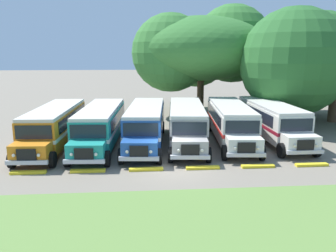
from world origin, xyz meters
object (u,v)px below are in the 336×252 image
(parked_bus_slot_4, at_px, (231,121))
(secondary_tree, at_px, (328,59))
(parked_bus_slot_0, at_px, (54,125))
(parked_bus_slot_2, at_px, (146,123))
(parked_bus_slot_3, at_px, (187,122))
(broad_shade_tree, at_px, (202,49))
(parked_bus_slot_1, at_px, (100,124))
(parked_bus_slot_5, at_px, (272,119))

(parked_bus_slot_4, bearing_deg, secondary_tree, 127.98)
(parked_bus_slot_0, xyz_separation_m, parked_bus_slot_2, (6.64, 0.17, 0.00))
(parked_bus_slot_3, distance_m, broad_shade_tree, 14.20)
(parked_bus_slot_1, height_order, parked_bus_slot_4, same)
(parked_bus_slot_3, distance_m, secondary_tree, 17.43)
(parked_bus_slot_3, xyz_separation_m, parked_bus_slot_4, (3.44, 0.18, 0.00))
(parked_bus_slot_0, xyz_separation_m, broad_shade_tree, (13.10, 12.88, 5.47))
(parked_bus_slot_2, xyz_separation_m, parked_bus_slot_4, (6.56, 0.22, 0.00))
(parked_bus_slot_0, relative_size, parked_bus_slot_5, 1.00)
(secondary_tree, bearing_deg, parked_bus_slot_2, -156.93)
(parked_bus_slot_1, distance_m, broad_shade_tree, 17.14)
(parked_bus_slot_4, bearing_deg, parked_bus_slot_1, -82.18)
(parked_bus_slot_2, relative_size, parked_bus_slot_4, 1.00)
(parked_bus_slot_0, height_order, parked_bus_slot_4, same)
(secondary_tree, bearing_deg, parked_bus_slot_3, -152.90)
(secondary_tree, bearing_deg, parked_bus_slot_1, -159.59)
(parked_bus_slot_2, xyz_separation_m, secondary_tree, (18.11, 7.71, 4.50))
(parked_bus_slot_2, relative_size, parked_bus_slot_3, 1.00)
(parked_bus_slot_0, relative_size, parked_bus_slot_1, 1.00)
(parked_bus_slot_3, relative_size, secondary_tree, 0.58)
(parked_bus_slot_4, height_order, broad_shade_tree, broad_shade_tree)
(broad_shade_tree, bearing_deg, parked_bus_slot_1, -127.01)
(parked_bus_slot_3, distance_m, parked_bus_slot_5, 6.82)
(parked_bus_slot_4, bearing_deg, parked_bus_slot_3, -81.97)
(parked_bus_slot_0, xyz_separation_m, parked_bus_slot_3, (9.76, 0.21, 0.00))
(parked_bus_slot_0, bearing_deg, broad_shade_tree, 137.19)
(parked_bus_slot_5, bearing_deg, parked_bus_slot_3, -86.12)
(parked_bus_slot_0, relative_size, parked_bus_slot_3, 0.99)
(parked_bus_slot_3, bearing_deg, parked_bus_slot_4, 98.54)
(parked_bus_slot_4, distance_m, secondary_tree, 14.48)
(parked_bus_slot_5, bearing_deg, parked_bus_slot_1, -86.91)
(parked_bus_slot_0, bearing_deg, parked_bus_slot_2, 94.16)
(parked_bus_slot_3, height_order, parked_bus_slot_5, same)
(parked_bus_slot_1, distance_m, parked_bus_slot_5, 13.26)
(parked_bus_slot_1, relative_size, secondary_tree, 0.58)
(parked_bus_slot_3, distance_m, parked_bus_slot_4, 3.45)
(parked_bus_slot_0, height_order, parked_bus_slot_2, same)
(parked_bus_slot_2, bearing_deg, parked_bus_slot_0, -83.45)
(broad_shade_tree, bearing_deg, parked_bus_slot_3, -104.78)
(parked_bus_slot_1, xyz_separation_m, parked_bus_slot_4, (9.88, 0.48, 0.00))
(parked_bus_slot_2, height_order, broad_shade_tree, broad_shade_tree)
(parked_bus_slot_2, bearing_deg, parked_bus_slot_3, 95.77)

